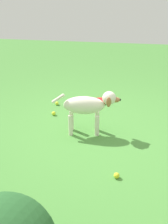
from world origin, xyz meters
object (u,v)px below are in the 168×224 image
at_px(dog, 88,106).
at_px(tennis_ball_0, 57,103).
at_px(water_bowl, 100,101).
at_px(tennis_ball_2, 54,113).
at_px(tennis_ball_1, 117,175).

height_order(dog, tennis_ball_0, dog).
height_order(dog, water_bowl, dog).
relative_size(tennis_ball_0, water_bowl, 0.30).
bearing_deg(water_bowl, tennis_ball_2, 132.68).
distance_m(dog, tennis_ball_0, 1.19).
xyz_separation_m(dog, tennis_ball_0, (0.86, 0.71, -0.40)).
relative_size(tennis_ball_1, tennis_ball_2, 1.00).
bearing_deg(tennis_ball_0, water_bowl, -72.55).
bearing_deg(water_bowl, tennis_ball_0, 107.45).
relative_size(dog, tennis_ball_1, 14.47).
relative_size(tennis_ball_0, tennis_ball_2, 1.00).
height_order(tennis_ball_0, tennis_ball_1, same).
bearing_deg(tennis_ball_2, water_bowl, -47.32).
xyz_separation_m(dog, tennis_ball_1, (-0.92, -0.48, -0.40)).
height_order(dog, tennis_ball_1, dog).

